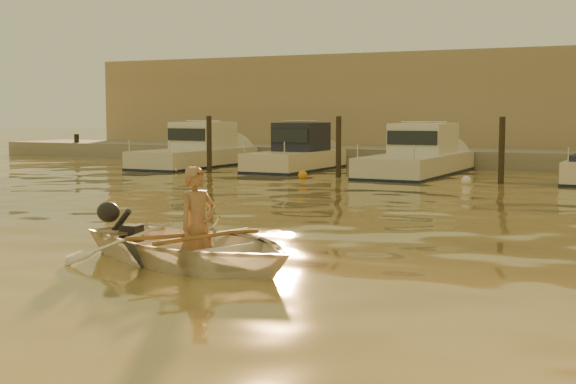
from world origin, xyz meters
The scene contains 17 objects.
ground_plane centered at (0.00, 0.00, 0.00)m, with size 160.00×160.00×0.00m, color olive.
dinghy centered at (-1.40, -1.20, 0.27)m, with size 2.66×3.72×0.77m, color white.
person centered at (-1.31, -1.23, 0.54)m, with size 0.61×0.40×1.68m, color #956D4A.
outboard_motor centered at (-2.83, -0.75, 0.28)m, with size 0.90×0.40×0.70m, color black, non-canonical shape.
oar_port centered at (-1.16, -1.28, 0.42)m, with size 0.06×0.06×2.10m, color brown.
oar_starboard centered at (-1.35, -1.22, 0.42)m, with size 0.06×0.06×2.10m, color brown.
moored_boat_0 centered at (-12.54, 16.00, 0.62)m, with size 2.21×7.04×1.75m, color silver, non-canonical shape.
moored_boat_1 centered at (-8.15, 16.00, 0.62)m, with size 1.95×5.90×1.75m, color beige, non-canonical shape.
moored_boat_2 centered at (-3.49, 16.00, 0.62)m, with size 2.28×7.64×1.75m, color silver, non-canonical shape.
piling_0 centered at (-10.50, 13.80, 0.90)m, with size 0.18×0.18×2.20m, color #2D2319.
piling_1 centered at (-5.50, 13.80, 0.90)m, with size 0.18×0.18×2.20m, color #2D2319.
piling_2 centered at (-0.20, 13.80, 0.90)m, with size 0.18×0.18×2.20m, color #2D2319.
fender_a centered at (-11.56, 13.06, 0.10)m, with size 0.30×0.30×0.30m, color silver.
fender_b centered at (-6.36, 12.86, 0.10)m, with size 0.30×0.30×0.30m, color orange.
fender_c centered at (-1.07, 13.07, 0.10)m, with size 0.30×0.30×0.30m, color white.
quay centered at (0.00, 21.50, 0.15)m, with size 52.00×4.00×1.00m, color gray.
waterfront_building centered at (0.00, 27.00, 2.40)m, with size 46.00×7.00×4.80m, color #9E8466.
Camera 1 is at (4.73, -10.56, 2.12)m, focal length 50.00 mm.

